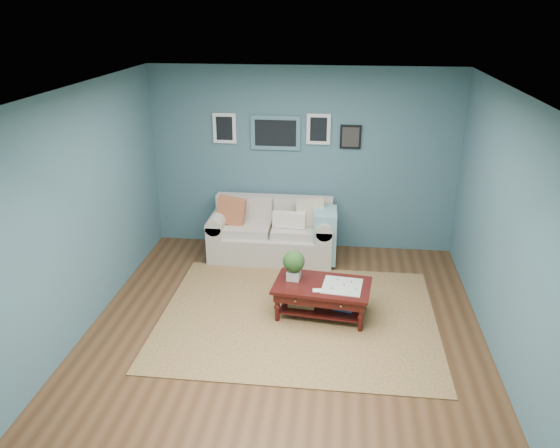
# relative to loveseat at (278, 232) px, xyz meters

# --- Properties ---
(room_shell) EXTENTS (5.00, 5.02, 2.70)m
(room_shell) POSITION_rel_loveseat_xyz_m (0.31, -1.97, 0.98)
(room_shell) COLOR brown
(room_shell) RESTS_ON ground
(area_rug) EXTENTS (3.25, 2.60, 0.01)m
(area_rug) POSITION_rel_loveseat_xyz_m (0.45, -1.68, -0.38)
(area_rug) COLOR brown
(area_rug) RESTS_ON ground
(loveseat) EXTENTS (1.83, 0.83, 0.94)m
(loveseat) POSITION_rel_loveseat_xyz_m (0.00, 0.00, 0.00)
(loveseat) COLOR beige
(loveseat) RESTS_ON ground
(coffee_table) EXTENTS (1.19, 0.78, 0.79)m
(coffee_table) POSITION_rel_loveseat_xyz_m (0.67, -1.58, -0.03)
(coffee_table) COLOR black
(coffee_table) RESTS_ON ground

